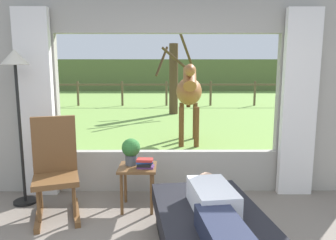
{
  "coord_description": "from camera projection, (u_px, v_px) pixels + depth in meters",
  "views": [
    {
      "loc": [
        -0.02,
        -1.88,
        1.64
      ],
      "look_at": [
        0.0,
        1.8,
        1.05
      ],
      "focal_mm": 33.54,
      "sensor_mm": 36.0,
      "label": 1
    }
  ],
  "objects": [
    {
      "name": "back_wall_with_window",
      "position": [
        168.0,
        100.0,
        4.15
      ],
      "size": [
        5.2,
        0.12,
        2.55
      ],
      "color": "#9E998E",
      "rests_on": "ground_plane"
    },
    {
      "name": "curtain_panel_left",
      "position": [
        36.0,
        105.0,
        4.01
      ],
      "size": [
        0.44,
        0.1,
        2.4
      ],
      "primitive_type": "cube",
      "color": "silver",
      "rests_on": "ground_plane"
    },
    {
      "name": "curtain_panel_right",
      "position": [
        299.0,
        104.0,
        4.04
      ],
      "size": [
        0.44,
        0.1,
        2.4
      ],
      "primitive_type": "cube",
      "color": "silver",
      "rests_on": "ground_plane"
    },
    {
      "name": "outdoor_pasture_lawn",
      "position": [
        166.0,
        104.0,
        15.11
      ],
      "size": [
        36.0,
        21.68,
        0.02
      ],
      "primitive_type": "cube",
      "color": "#759E47",
      "rests_on": "ground_plane"
    },
    {
      "name": "distant_hill_ridge",
      "position": [
        166.0,
        75.0,
        24.64
      ],
      "size": [
        36.0,
        2.0,
        2.4
      ],
      "primitive_type": "cube",
      "color": "#59683A",
      "rests_on": "ground_plane"
    },
    {
      "name": "recliner_sofa",
      "position": [
        214.0,
        240.0,
        2.66
      ],
      "size": [
        1.12,
        1.8,
        0.42
      ],
      "rotation": [
        0.0,
        0.0,
        0.13
      ],
      "color": "black",
      "rests_on": "ground_plane"
    },
    {
      "name": "reclining_person",
      "position": [
        216.0,
        209.0,
        2.56
      ],
      "size": [
        0.42,
        1.44,
        0.22
      ],
      "rotation": [
        0.0,
        0.0,
        0.13
      ],
      "color": "silver",
      "rests_on": "recliner_sofa"
    },
    {
      "name": "rocking_chair",
      "position": [
        56.0,
        168.0,
        3.55
      ],
      "size": [
        0.65,
        0.79,
        1.12
      ],
      "rotation": [
        0.0,
        0.0,
        0.32
      ],
      "color": "brown",
      "rests_on": "ground_plane"
    },
    {
      "name": "side_table",
      "position": [
        138.0,
        174.0,
        3.7
      ],
      "size": [
        0.44,
        0.44,
        0.52
      ],
      "color": "brown",
      "rests_on": "ground_plane"
    },
    {
      "name": "potted_plant",
      "position": [
        131.0,
        150.0,
        3.72
      ],
      "size": [
        0.22,
        0.22,
        0.32
      ],
      "color": "#4C5156",
      "rests_on": "side_table"
    },
    {
      "name": "book_stack",
      "position": [
        145.0,
        163.0,
        3.61
      ],
      "size": [
        0.21,
        0.15,
        0.11
      ],
      "color": "#59336B",
      "rests_on": "side_table"
    },
    {
      "name": "floor_lamp_left",
      "position": [
        16.0,
        80.0,
        3.68
      ],
      "size": [
        0.32,
        0.32,
        1.88
      ],
      "color": "black",
      "rests_on": "ground_plane"
    },
    {
      "name": "horse",
      "position": [
        189.0,
        92.0,
        6.83
      ],
      "size": [
        0.63,
        1.82,
        1.73
      ],
      "rotation": [
        0.0,
        0.0,
        3.09
      ],
      "color": "brown",
      "rests_on": "outdoor_pasture_lawn"
    },
    {
      "name": "pasture_tree",
      "position": [
        174.0,
        77.0,
        11.4
      ],
      "size": [
        1.49,
        1.43,
        2.84
      ],
      "color": "#4C3823",
      "rests_on": "outdoor_pasture_lawn"
    },
    {
      "name": "pasture_fence_line",
      "position": [
        166.0,
        90.0,
        14.14
      ],
      "size": [
        16.1,
        0.1,
        1.1
      ],
      "color": "brown",
      "rests_on": "outdoor_pasture_lawn"
    }
  ]
}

